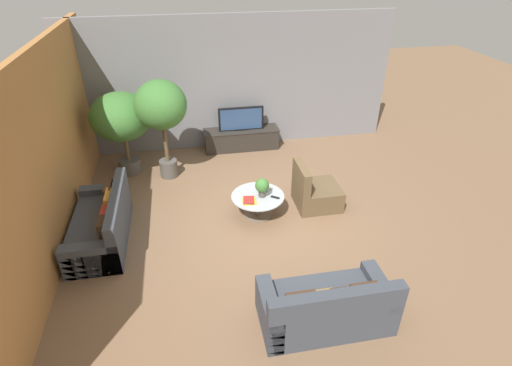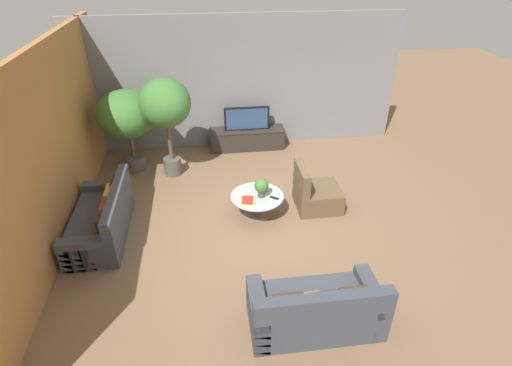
{
  "view_description": "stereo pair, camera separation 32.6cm",
  "coord_description": "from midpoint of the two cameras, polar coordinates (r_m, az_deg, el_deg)",
  "views": [
    {
      "loc": [
        -1.14,
        -5.64,
        4.28
      ],
      "look_at": [
        -0.01,
        0.39,
        0.55
      ],
      "focal_mm": 28.0,
      "sensor_mm": 36.0,
      "label": 1
    },
    {
      "loc": [
        -0.81,
        -5.69,
        4.28
      ],
      "look_at": [
        -0.01,
        0.39,
        0.55
      ],
      "focal_mm": 28.0,
      "sensor_mm": 36.0,
      "label": 2
    }
  ],
  "objects": [
    {
      "name": "couch_by_wall",
      "position": [
        7.11,
        -22.3,
        -5.54
      ],
      "size": [
        0.84,
        1.84,
        0.84
      ],
      "rotation": [
        0.0,
        0.0,
        -1.57
      ],
      "color": "#3D424C",
      "rests_on": "ground"
    },
    {
      "name": "armchair_wicker",
      "position": [
        7.48,
        7.14,
        -1.38
      ],
      "size": [
        0.8,
        0.76,
        0.86
      ],
      "rotation": [
        0.0,
        0.0,
        1.57
      ],
      "color": "brown",
      "rests_on": "ground"
    },
    {
      "name": "potted_palm_tall",
      "position": [
        8.62,
        -19.74,
        8.62
      ],
      "size": [
        1.23,
        1.23,
        1.75
      ],
      "color": "#514C47",
      "rests_on": "ground"
    },
    {
      "name": "television",
      "position": [
        9.36,
        -3.17,
        9.12
      ],
      "size": [
        1.05,
        0.13,
        0.55
      ],
      "color": "black",
      "rests_on": "media_console"
    },
    {
      "name": "side_wall_left",
      "position": [
        6.88,
        -28.95,
        3.32
      ],
      "size": [
        0.12,
        7.4,
        3.0
      ],
      "primitive_type": "cube",
      "color": "#B2753D",
      "rests_on": "ground"
    },
    {
      "name": "book_stack",
      "position": [
        6.91,
        -2.36,
        -2.57
      ],
      "size": [
        0.24,
        0.26,
        0.05
      ],
      "color": "gold",
      "rests_on": "coffee_table"
    },
    {
      "name": "back_wall_stone",
      "position": [
        9.4,
        -4.3,
        14.0
      ],
      "size": [
        7.4,
        0.12,
        3.0
      ],
      "primitive_type": "cube",
      "color": "slate",
      "rests_on": "ground"
    },
    {
      "name": "remote_black",
      "position": [
        7.02,
        1.43,
        -2.08
      ],
      "size": [
        0.15,
        0.13,
        0.02
      ],
      "primitive_type": "cube",
      "rotation": [
        0.0,
        0.0,
        0.93
      ],
      "color": "black",
      "rests_on": "coffee_table"
    },
    {
      "name": "ground_plane",
      "position": [
        7.17,
        -0.68,
        -5.39
      ],
      "size": [
        24.0,
        24.0,
        0.0
      ],
      "primitive_type": "plane",
      "color": "brown"
    },
    {
      "name": "potted_plant_tabletop",
      "position": [
        6.96,
        -0.46,
        -0.5
      ],
      "size": [
        0.25,
        0.25,
        0.35
      ],
      "color": "#514C47",
      "rests_on": "coffee_table"
    },
    {
      "name": "remote_silver",
      "position": [
        7.24,
        0.6,
        -0.96
      ],
      "size": [
        0.15,
        0.13,
        0.02
      ],
      "primitive_type": "cube",
      "rotation": [
        0.0,
        0.0,
        -0.89
      ],
      "color": "gray",
      "rests_on": "coffee_table"
    },
    {
      "name": "coffee_table",
      "position": [
        7.15,
        -1.05,
        -2.67
      ],
      "size": [
        0.95,
        0.95,
        0.41
      ],
      "color": "#756656",
      "rests_on": "ground"
    },
    {
      "name": "couch_near_entry",
      "position": [
        5.37,
        8.22,
        -17.16
      ],
      "size": [
        1.67,
        0.84,
        0.84
      ],
      "rotation": [
        0.0,
        0.0,
        3.14
      ],
      "color": "#3D424C",
      "rests_on": "ground"
    },
    {
      "name": "media_console",
      "position": [
        9.56,
        -3.08,
        6.34
      ],
      "size": [
        1.77,
        0.5,
        0.49
      ],
      "color": "#2D2823",
      "rests_on": "ground"
    },
    {
      "name": "potted_palm_corner",
      "position": [
        8.1,
        -14.56,
        10.28
      ],
      "size": [
        1.01,
        1.01,
        2.06
      ],
      "color": "#514C47",
      "rests_on": "ground"
    }
  ]
}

